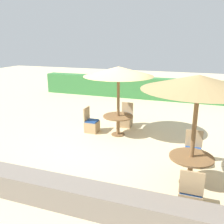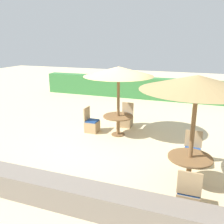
{
  "view_description": "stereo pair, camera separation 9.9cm",
  "coord_description": "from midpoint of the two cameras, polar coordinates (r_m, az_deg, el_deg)",
  "views": [
    {
      "loc": [
        2.77,
        -7.24,
        3.33
      ],
      "look_at": [
        0.0,
        0.6,
        0.9
      ],
      "focal_mm": 40.0,
      "sensor_mm": 36.0,
      "label": 1
    },
    {
      "loc": [
        2.87,
        -7.21,
        3.33
      ],
      "look_at": [
        0.0,
        0.6,
        0.9
      ],
      "focal_mm": 40.0,
      "sensor_mm": 36.0,
      "label": 2
    }
  ],
  "objects": [
    {
      "name": "hedge_row",
      "position": [
        14.59,
        8.02,
        5.37
      ],
      "size": [
        13.0,
        0.7,
        1.22
      ],
      "primitive_type": "cube",
      "color": "#387A3D",
      "rests_on": "ground_plane"
    },
    {
      "name": "ground_plane",
      "position": [
        8.44,
        -1.71,
        -6.96
      ],
      "size": [
        40.0,
        40.0,
        0.0
      ],
      "primitive_type": "plane",
      "color": "beige"
    },
    {
      "name": "parasol_center",
      "position": [
        8.52,
        1.16,
        9.18
      ],
      "size": [
        2.4,
        2.4,
        2.45
      ],
      "color": "brown",
      "rests_on": "ground_plane"
    },
    {
      "name": "round_table_center",
      "position": [
        8.9,
        1.09,
        -1.8
      ],
      "size": [
        1.07,
        1.07,
        0.72
      ],
      "color": "brown",
      "rests_on": "ground_plane"
    },
    {
      "name": "patio_chair_center_west",
      "position": [
        9.33,
        -4.99,
        -2.99
      ],
      "size": [
        0.46,
        0.46,
        0.93
      ],
      "rotation": [
        0.0,
        0.0,
        -1.57
      ],
      "color": "tan",
      "rests_on": "ground_plane"
    },
    {
      "name": "stone_border",
      "position": [
        5.68,
        -14.59,
        -16.9
      ],
      "size": [
        10.0,
        0.56,
        0.54
      ],
      "primitive_type": "cube",
      "color": "slate",
      "rests_on": "ground_plane"
    },
    {
      "name": "parasol_front_right",
      "position": [
        5.65,
        18.72,
        6.3
      ],
      "size": [
        2.48,
        2.48,
        2.61
      ],
      "color": "brown",
      "rests_on": "ground_plane"
    },
    {
      "name": "patio_chair_front_right_south",
      "position": [
        5.56,
        16.95,
        -17.99
      ],
      "size": [
        0.46,
        0.46,
        0.93
      ],
      "color": "tan",
      "rests_on": "ground_plane"
    },
    {
      "name": "patio_chair_center_north",
      "position": [
        9.89,
        2.9,
        -1.82
      ],
      "size": [
        0.46,
        0.46,
        0.93
      ],
      "rotation": [
        0.0,
        0.0,
        3.14
      ],
      "color": "tan",
      "rests_on": "ground_plane"
    },
    {
      "name": "patio_chair_front_right_north",
      "position": [
        7.28,
        17.53,
        -9.45
      ],
      "size": [
        0.46,
        0.46,
        0.93
      ],
      "rotation": [
        0.0,
        0.0,
        3.14
      ],
      "color": "tan",
      "rests_on": "ground_plane"
    },
    {
      "name": "round_table_front_right",
      "position": [
        6.23,
        17.13,
        -10.99
      ],
      "size": [
        1.02,
        1.02,
        0.71
      ],
      "color": "brown",
      "rests_on": "ground_plane"
    }
  ]
}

